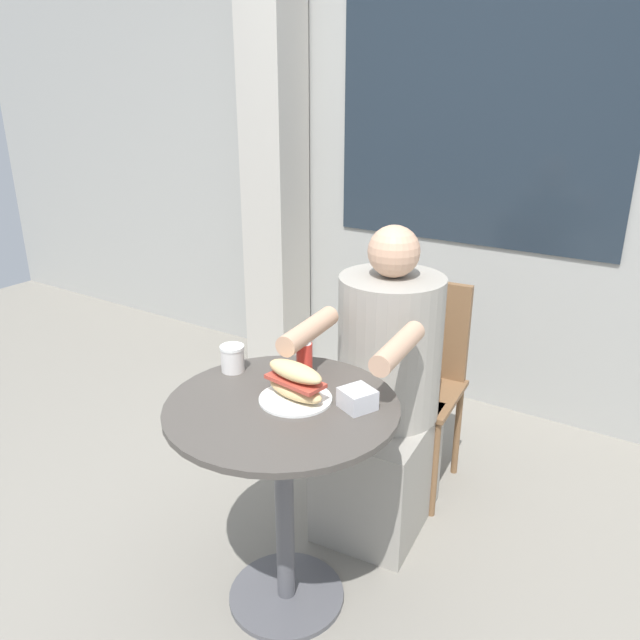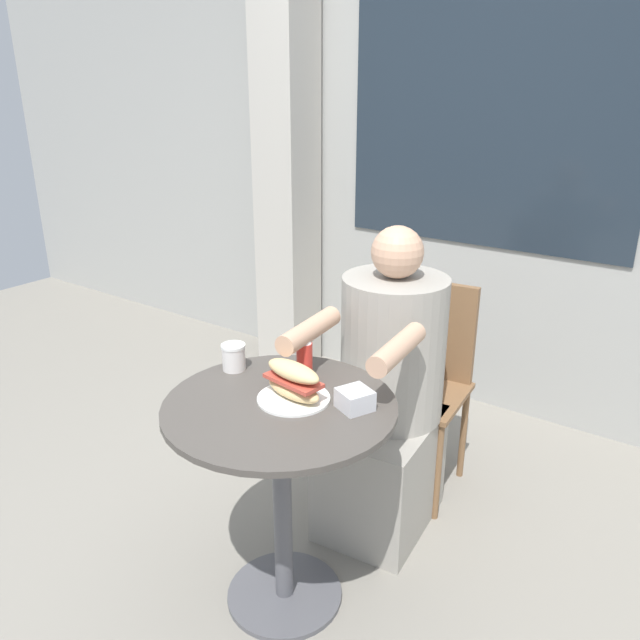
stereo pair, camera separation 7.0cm
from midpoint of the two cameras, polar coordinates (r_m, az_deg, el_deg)
ground_plane at (r=2.32m, az=-4.01°, el=-23.92°), size 8.00×8.00×0.00m
storefront_wall at (r=3.20m, az=15.01°, el=16.17°), size 8.00×0.09×2.80m
lattice_pillar at (r=3.60m, az=-4.75°, el=13.99°), size 0.28×0.28×2.40m
cafe_table at (r=1.97m, az=-4.41°, el=-12.73°), size 0.70×0.70×0.74m
diner_chair at (r=2.64m, az=8.36°, el=-4.11°), size 0.42×0.42×0.87m
seated_diner at (r=2.36m, az=4.99°, el=-7.65°), size 0.44×0.71×1.17m
sandwich_on_plate at (r=1.86m, az=-3.35°, el=-5.90°), size 0.22×0.22×0.12m
drink_cup at (r=2.07m, az=-8.96°, el=-3.48°), size 0.08×0.08×0.09m
napkin_box at (r=1.83m, az=2.35°, el=-7.22°), size 0.12×0.12×0.06m
condiment_bottle at (r=1.99m, az=-2.44°, el=-3.36°), size 0.05×0.05×0.15m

